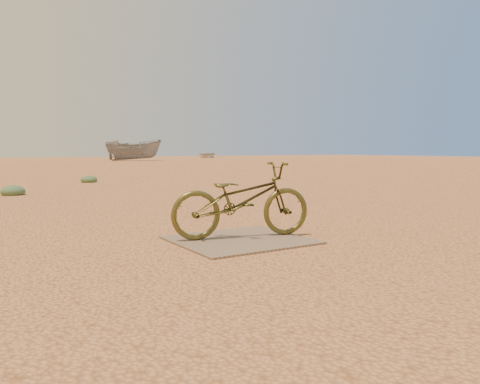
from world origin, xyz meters
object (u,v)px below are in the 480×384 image
bicycle (242,200)px  boat_far_right (206,154)px  plywood_board (240,240)px  boat_mid_right (134,150)px

bicycle → boat_far_right: 51.40m
plywood_board → boat_far_right: size_ratio=0.33×
bicycle → boat_mid_right: bearing=-4.2°
plywood_board → bicycle: bearing=48.1°
boat_mid_right → boat_far_right: boat_mid_right is taller
bicycle → boat_far_right: size_ratio=0.38×
plywood_board → boat_far_right: boat_far_right is taller
plywood_board → boat_far_right: bearing=62.6°
plywood_board → boat_mid_right: 38.75m
bicycle → boat_mid_right: boat_mid_right is taller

